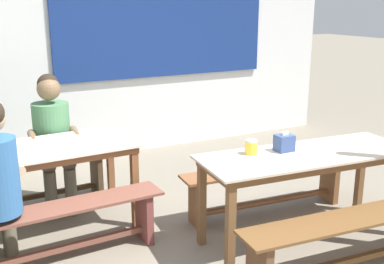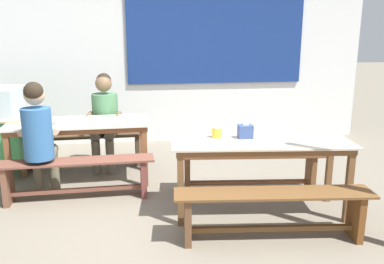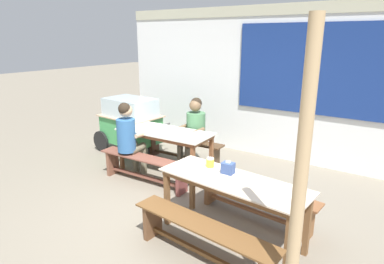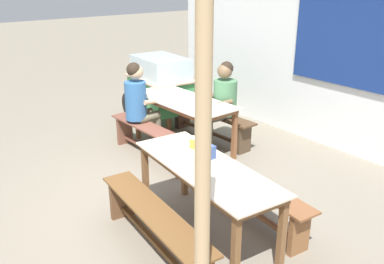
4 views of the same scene
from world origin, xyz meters
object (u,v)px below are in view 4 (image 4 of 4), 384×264
Objects in this scene: dining_table_far at (183,104)px; dining_table_near at (206,173)px; food_cart at (160,85)px; person_center_facing at (222,99)px; bench_near_front at (154,225)px; tissue_box at (207,151)px; bench_far_back at (212,121)px; condiment_jar at (194,142)px; soup_bowl at (169,96)px; wooden_support_post at (203,183)px; bench_far_front at (152,138)px; bench_near_back at (250,193)px; person_left_back_turned at (139,101)px.

dining_table_far is 0.94× the size of dining_table_near.
food_cart is 1.55m from person_center_facing.
tissue_box reaches higher than bench_near_front.
food_cart is (-1.26, -0.11, 0.34)m from bench_far_back.
soup_bowl is at bearing 153.19° from condiment_jar.
person_center_facing is at bearing 136.53° from wooden_support_post.
tissue_box is 1.52m from wooden_support_post.
wooden_support_post is at bearing -43.47° from person_center_facing.
person_center_facing reaches higher than food_cart.
bench_far_front and bench_near_back have the same top height.
bench_far_front is 1.20m from person_center_facing.
dining_table_far is 0.69× the size of wooden_support_post.
tissue_box reaches higher than soup_bowl.
tissue_box reaches higher than dining_table_far.
tissue_box is (3.07, -1.48, 0.19)m from food_cart.
dining_table_near is 11.51× the size of tissue_box.
bench_near_back is 3.44m from food_cart.
bench_far_back is at bearing 92.19° from dining_table_far.
person_center_facing is at bearing 77.59° from bench_far_front.
food_cart is at bearing 153.37° from dining_table_near.
person_left_back_turned reaches higher than condiment_jar.
bench_near_back is 2.09m from person_center_facing.
food_cart reaches higher than soup_bowl.
wooden_support_post is (1.39, -1.02, 0.43)m from condiment_jar.
bench_far_front is 0.59m from person_left_back_turned.
dining_table_near is 2.37m from soup_bowl.
person_left_back_turned is 1.03× the size of person_center_facing.
wooden_support_post is at bearing -41.15° from bench_far_back.
bench_near_back is 10.74× the size of soup_bowl.
dining_table_near is at bearing -43.50° from tissue_box.
food_cart is at bearing 162.31° from bench_near_back.
food_cart is 1.36m from person_left_back_turned.
person_left_back_turned is (-2.28, 0.63, 0.07)m from dining_table_near.
dining_table_near reaches higher than bench_far_front.
food_cart is (-1.28, 0.46, -0.04)m from dining_table_far.
bench_near_front is at bearing -54.21° from person_center_facing.
bench_near_back is (1.96, -0.01, -0.00)m from bench_far_front.
bench_far_front is 1.96m from bench_near_back.
bench_far_front is 0.97× the size of bench_near_front.
bench_near_front is at bearing -34.60° from food_cart.
soup_bowl is (-1.99, 0.92, -0.04)m from tissue_box.
dining_table_far is 0.25m from soup_bowl.
dining_table_far is 3.56m from wooden_support_post.
person_center_facing is 0.51× the size of wooden_support_post.
dining_table_far is 0.69m from bench_far_back.
person_left_back_turned reaches higher than bench_near_front.
person_left_back_turned is at bearing 172.74° from bench_far_front.
bench_far_back is 2.31m from bench_near_back.
tissue_box reaches higher than bench_far_front.
soup_bowl is (-2.18, 0.48, 0.50)m from bench_near_back.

